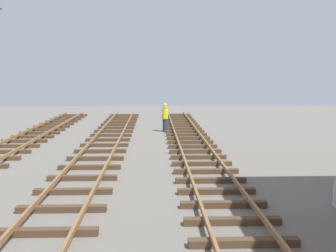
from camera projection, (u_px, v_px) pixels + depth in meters
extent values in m
cube|color=#4C3826|center=(244.00, 243.00, 8.98)|extent=(2.50, 0.24, 0.18)
cube|color=#4C3826|center=(232.00, 221.00, 10.28)|extent=(2.50, 0.24, 0.18)
cube|color=#4C3826|center=(224.00, 204.00, 11.57)|extent=(2.50, 0.24, 0.18)
cube|color=#4C3826|center=(216.00, 191.00, 12.87)|extent=(2.50, 0.24, 0.18)
cube|color=#4C3826|center=(211.00, 180.00, 14.16)|extent=(2.50, 0.24, 0.18)
cube|color=#4C3826|center=(206.00, 171.00, 15.45)|extent=(2.50, 0.24, 0.18)
cube|color=#4C3826|center=(202.00, 164.00, 16.75)|extent=(2.50, 0.24, 0.18)
cube|color=#4C3826|center=(198.00, 157.00, 18.04)|extent=(2.50, 0.24, 0.18)
cube|color=#4C3826|center=(195.00, 151.00, 19.34)|extent=(2.50, 0.24, 0.18)
cube|color=#4C3826|center=(193.00, 147.00, 20.63)|extent=(2.50, 0.24, 0.18)
cube|color=#4C3826|center=(190.00, 142.00, 21.93)|extent=(2.50, 0.24, 0.18)
cube|color=#4C3826|center=(188.00, 138.00, 23.22)|extent=(2.50, 0.24, 0.18)
cube|color=#4C3826|center=(187.00, 135.00, 24.52)|extent=(2.50, 0.24, 0.18)
cube|color=#4C3826|center=(185.00, 132.00, 25.81)|extent=(2.50, 0.24, 0.18)
cube|color=#4C3826|center=(183.00, 129.00, 27.11)|extent=(2.50, 0.24, 0.18)
cube|color=#4C3826|center=(182.00, 126.00, 28.40)|extent=(2.50, 0.24, 0.18)
cube|color=#4C3826|center=(181.00, 124.00, 29.69)|extent=(2.50, 0.24, 0.18)
cube|color=#4C3826|center=(180.00, 122.00, 30.99)|extent=(2.50, 0.24, 0.18)
cube|color=#4C3826|center=(179.00, 120.00, 32.28)|extent=(2.50, 0.24, 0.18)
cube|color=#4C3826|center=(178.00, 118.00, 33.58)|extent=(2.50, 0.24, 0.18)
cube|color=#4C3826|center=(177.00, 116.00, 34.87)|extent=(2.50, 0.24, 0.18)
cube|color=#4C3826|center=(176.00, 115.00, 36.17)|extent=(2.50, 0.24, 0.18)
cube|color=#4C3826|center=(46.00, 232.00, 9.56)|extent=(2.50, 0.24, 0.18)
cube|color=#4C3826|center=(61.00, 209.00, 11.20)|extent=(2.50, 0.24, 0.18)
cube|color=#4C3826|center=(73.00, 191.00, 12.84)|extent=(2.50, 0.24, 0.18)
cube|color=#4C3826|center=(82.00, 178.00, 14.49)|extent=(2.50, 0.24, 0.18)
cube|color=#4C3826|center=(90.00, 167.00, 16.13)|extent=(2.50, 0.24, 0.18)
cube|color=#4C3826|center=(95.00, 158.00, 17.77)|extent=(2.50, 0.24, 0.18)
cube|color=#4C3826|center=(100.00, 151.00, 19.41)|extent=(2.50, 0.24, 0.18)
cube|color=#4C3826|center=(104.00, 145.00, 21.05)|extent=(2.50, 0.24, 0.18)
cube|color=#4C3826|center=(108.00, 140.00, 22.69)|extent=(2.50, 0.24, 0.18)
cube|color=#4C3826|center=(111.00, 135.00, 24.34)|extent=(2.50, 0.24, 0.18)
cube|color=#4C3826|center=(114.00, 131.00, 25.98)|extent=(2.50, 0.24, 0.18)
cube|color=#4C3826|center=(116.00, 128.00, 27.62)|extent=(2.50, 0.24, 0.18)
cube|color=#4C3826|center=(118.00, 125.00, 29.26)|extent=(2.50, 0.24, 0.18)
cube|color=#4C3826|center=(120.00, 122.00, 30.90)|extent=(2.50, 0.24, 0.18)
cube|color=#4C3826|center=(122.00, 119.00, 32.55)|extent=(2.50, 0.24, 0.18)
cube|color=#4C3826|center=(123.00, 117.00, 34.19)|extent=(2.50, 0.24, 0.18)
cube|color=#4C3826|center=(125.00, 115.00, 35.83)|extent=(2.50, 0.24, 0.18)
cube|color=#4C3826|center=(4.00, 152.00, 19.28)|extent=(2.50, 0.24, 0.18)
cube|color=#4C3826|center=(15.00, 146.00, 20.78)|extent=(2.50, 0.24, 0.18)
cube|color=#4C3826|center=(24.00, 141.00, 22.28)|extent=(2.50, 0.24, 0.18)
cube|color=#4C3826|center=(33.00, 137.00, 23.77)|extent=(2.50, 0.24, 0.18)
cube|color=#4C3826|center=(40.00, 133.00, 25.27)|extent=(2.50, 0.24, 0.18)
cube|color=#4C3826|center=(46.00, 130.00, 26.76)|extent=(2.50, 0.24, 0.18)
cube|color=#4C3826|center=(52.00, 127.00, 28.26)|extent=(2.50, 0.24, 0.18)
cube|color=#4C3826|center=(57.00, 124.00, 29.76)|extent=(2.50, 0.24, 0.18)
cube|color=#4C3826|center=(61.00, 121.00, 31.25)|extent=(2.50, 0.24, 0.18)
cube|color=#4C3826|center=(66.00, 119.00, 32.75)|extent=(2.50, 0.24, 0.18)
cube|color=#4C3826|center=(70.00, 117.00, 34.24)|extent=(2.50, 0.24, 0.18)
cube|color=#4C3826|center=(73.00, 115.00, 35.74)|extent=(2.50, 0.24, 0.18)
cylinder|color=#262D4C|center=(165.00, 125.00, 26.34)|extent=(0.32, 0.32, 0.85)
cylinder|color=yellow|center=(165.00, 114.00, 26.25)|extent=(0.40, 0.40, 0.65)
sphere|color=tan|center=(165.00, 107.00, 26.19)|extent=(0.24, 0.24, 0.24)
sphere|color=yellow|center=(165.00, 105.00, 26.17)|extent=(0.22, 0.22, 0.22)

